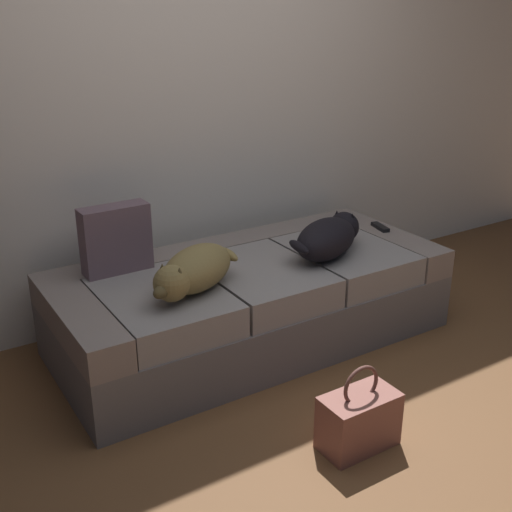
% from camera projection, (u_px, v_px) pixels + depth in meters
% --- Properties ---
extents(ground_plane, '(10.00, 10.00, 0.00)m').
position_uv_depth(ground_plane, '(383.00, 442.00, 2.68)').
color(ground_plane, brown).
extents(back_wall, '(6.40, 0.10, 2.80)m').
position_uv_depth(back_wall, '(189.00, 64.00, 3.49)').
color(back_wall, silver).
rests_on(back_wall, ground).
extents(couch, '(2.06, 0.91, 0.45)m').
position_uv_depth(couch, '(251.00, 301.00, 3.42)').
color(couch, slate).
rests_on(couch, ground).
extents(dog_tan, '(0.56, 0.44, 0.20)m').
position_uv_depth(dog_tan, '(193.00, 271.00, 2.97)').
color(dog_tan, olive).
rests_on(dog_tan, couch).
extents(dog_dark, '(0.58, 0.42, 0.21)m').
position_uv_depth(dog_dark, '(329.00, 237.00, 3.39)').
color(dog_dark, black).
rests_on(dog_dark, couch).
extents(tv_remote, '(0.07, 0.16, 0.02)m').
position_uv_depth(tv_remote, '(380.00, 227.00, 3.82)').
color(tv_remote, black).
rests_on(tv_remote, couch).
extents(throw_pillow, '(0.34, 0.12, 0.34)m').
position_uv_depth(throw_pillow, '(116.00, 239.00, 3.16)').
color(throw_pillow, '#644E5A').
rests_on(throw_pillow, couch).
extents(handbag, '(0.32, 0.18, 0.38)m').
position_uv_depth(handbag, '(359.00, 420.00, 2.62)').
color(handbag, brown).
rests_on(handbag, ground).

